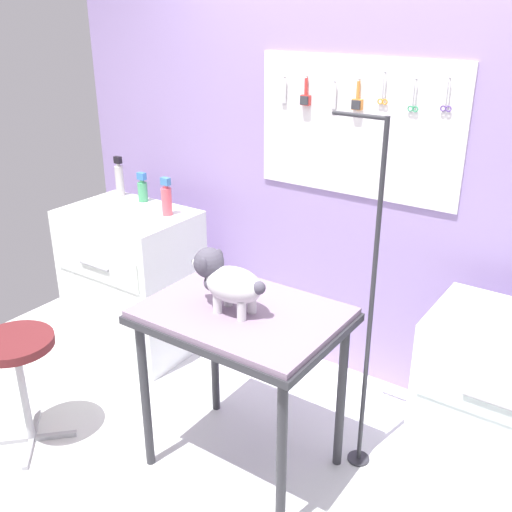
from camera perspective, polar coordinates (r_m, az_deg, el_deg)
ground at (r=3.09m, az=-4.15°, el=-21.06°), size 4.40×4.00×0.04m
rear_wall_panel at (r=3.44m, az=8.76°, el=6.47°), size 4.00×0.11×2.30m
grooming_table at (r=2.71m, az=-1.30°, el=-6.94°), size 0.89×0.65×0.87m
grooming_arm at (r=2.76m, az=10.68°, el=-5.97°), size 0.30×0.11×1.72m
dog at (r=2.60m, az=-2.84°, el=-2.31°), size 0.38×0.18×0.28m
counter_left at (r=3.94m, az=-11.68°, el=-2.27°), size 0.80×0.58×0.94m
cabinet_right at (r=3.02m, az=22.11°, el=-13.05°), size 0.68×0.54×0.86m
stool at (r=3.21m, az=-21.86°, el=-8.93°), size 0.38×0.38×0.62m
shampoo_bottle at (r=3.92m, az=-10.78°, el=6.27°), size 0.06×0.06×0.19m
pump_bottle_white at (r=3.63m, az=-8.54°, el=5.40°), size 0.06×0.06×0.23m
detangler_spray at (r=4.06m, az=-12.90°, el=7.22°), size 0.06×0.06×0.26m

